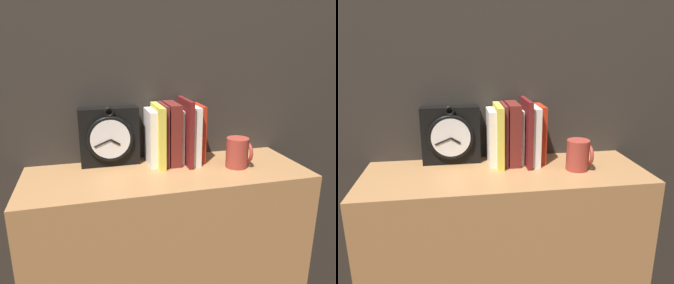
# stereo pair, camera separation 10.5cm
# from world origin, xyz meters

# --- Properties ---
(wall_back) EXTENTS (6.00, 0.05, 2.60)m
(wall_back) POSITION_xyz_m (0.00, 0.19, 1.30)
(wall_back) COLOR #2D2823
(wall_back) RESTS_ON ground_plane
(clock) EXTENTS (0.20, 0.07, 0.21)m
(clock) POSITION_xyz_m (-0.18, 0.12, 0.99)
(clock) COLOR black
(clock) RESTS_ON bookshelf
(book_slot0_white) EXTENTS (0.02, 0.12, 0.19)m
(book_slot0_white) POSITION_xyz_m (-0.04, 0.09, 0.98)
(book_slot0_white) COLOR white
(book_slot0_white) RESTS_ON bookshelf
(book_slot1_yellow) EXTENTS (0.02, 0.15, 0.21)m
(book_slot1_yellow) POSITION_xyz_m (-0.01, 0.08, 0.99)
(book_slot1_yellow) COLOR yellow
(book_slot1_yellow) RESTS_ON bookshelf
(book_slot2_maroon) EXTENTS (0.01, 0.13, 0.21)m
(book_slot2_maroon) POSITION_xyz_m (0.01, 0.09, 0.99)
(book_slot2_maroon) COLOR maroon
(book_slot2_maroon) RESTS_ON bookshelf
(book_slot3_maroon) EXTENTS (0.04, 0.13, 0.21)m
(book_slot3_maroon) POSITION_xyz_m (0.04, 0.09, 0.99)
(book_slot3_maroon) COLOR maroon
(book_slot3_maroon) RESTS_ON bookshelf
(book_slot4_white) EXTENTS (0.01, 0.12, 0.19)m
(book_slot4_white) POSITION_xyz_m (0.06, 0.09, 0.98)
(book_slot4_white) COLOR silver
(book_slot4_white) RESTS_ON bookshelf
(book_slot5_maroon) EXTENTS (0.01, 0.16, 0.23)m
(book_slot5_maroon) POSITION_xyz_m (0.08, 0.07, 1.00)
(book_slot5_maroon) COLOR maroon
(book_slot5_maroon) RESTS_ON bookshelf
(book_slot6_white) EXTENTS (0.03, 0.14, 0.20)m
(book_slot6_white) POSITION_xyz_m (0.11, 0.08, 0.99)
(book_slot6_white) COLOR silver
(book_slot6_white) RESTS_ON bookshelf
(book_slot7_red) EXTENTS (0.02, 0.12, 0.20)m
(book_slot7_red) POSITION_xyz_m (0.13, 0.09, 0.99)
(book_slot7_red) COLOR #AE2813
(book_slot7_red) RESTS_ON bookshelf
(mug) EXTENTS (0.08, 0.07, 0.10)m
(mug) POSITION_xyz_m (0.24, -0.01, 0.94)
(mug) COLOR #9E382D
(mug) RESTS_ON bookshelf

